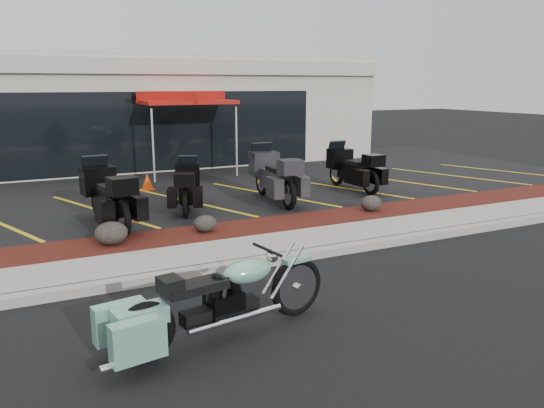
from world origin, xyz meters
TOP-DOWN VIEW (x-y plane):
  - ground at (0.00, 0.00)m, footprint 90.00×90.00m
  - curb at (0.00, 0.90)m, footprint 24.00×0.25m
  - sidewalk at (0.00, 1.60)m, footprint 24.00×1.20m
  - mulch_bed at (0.00, 2.80)m, footprint 24.00×1.20m
  - upper_lot at (0.00, 8.20)m, footprint 26.00×9.60m
  - dealership_building at (0.00, 14.47)m, footprint 18.00×8.16m
  - boulder_left at (-2.41, 2.75)m, footprint 0.60×0.50m
  - boulder_mid at (-0.58, 2.83)m, footprint 0.47×0.39m
  - boulder_right at (3.48, 2.86)m, footprint 0.51×0.43m
  - hero_cruiser at (-0.64, -1.13)m, footprint 3.09×1.24m
  - touring_black_front at (-2.33, 4.94)m, footprint 1.22×2.51m
  - touring_black_mid at (-0.09, 5.52)m, footprint 1.43×2.20m
  - touring_grey at (1.94, 5.58)m, footprint 1.10×2.49m
  - touring_black_rear at (4.50, 5.95)m, footprint 0.89×2.25m
  - traffic_cone at (-0.63, 7.69)m, footprint 0.42×0.42m
  - popup_canopy at (1.16, 10.09)m, footprint 3.77×3.77m

SIDE VIEW (x-z plane):
  - ground at x=0.00m, z-range 0.00..0.00m
  - curb at x=0.00m, z-range 0.00..0.15m
  - sidewalk at x=0.00m, z-range 0.00..0.15m
  - upper_lot at x=0.00m, z-range 0.00..0.15m
  - mulch_bed at x=0.00m, z-range 0.00..0.16m
  - boulder_mid at x=-0.58m, z-range 0.16..0.49m
  - boulder_right at x=3.48m, z-range 0.16..0.52m
  - boulder_left at x=-2.41m, z-range 0.16..0.59m
  - traffic_cone at x=-0.63m, z-range 0.15..0.60m
  - hero_cruiser at x=-0.64m, z-range 0.00..1.06m
  - touring_black_mid at x=-0.09m, z-range 0.15..1.35m
  - touring_black_rear at x=4.50m, z-range 0.15..1.45m
  - touring_black_front at x=-2.33m, z-range 0.15..1.55m
  - touring_grey at x=1.94m, z-range 0.15..1.57m
  - dealership_building at x=0.00m, z-range 0.01..4.01m
  - popup_canopy at x=1.16m, z-range 1.23..3.90m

